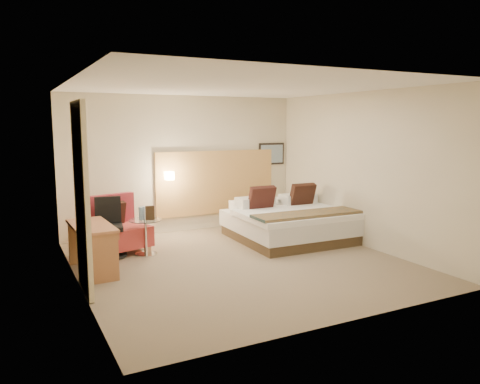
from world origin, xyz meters
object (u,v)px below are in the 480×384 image
desk_chair (109,233)px  bed (290,222)px  side_table (146,235)px  lounge_chair (116,230)px  desk (93,235)px

desk_chair → bed: bearing=-6.1°
side_table → lounge_chair: bearing=134.0°
lounge_chair → bed: bearing=-10.7°
lounge_chair → desk: bearing=-118.9°
bed → desk: bearing=-173.9°
bed → desk: (-3.61, -0.39, 0.23)m
desk → desk_chair: desk_chair is taller
bed → desk: size_ratio=1.81×
side_table → desk: desk is taller
bed → side_table: size_ratio=3.58×
lounge_chair → desk_chair: desk_chair is taller
side_table → desk_chair: desk_chair is taller
bed → side_table: bearing=176.2°
side_table → desk: size_ratio=0.51×
lounge_chair → side_table: bearing=-46.0°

